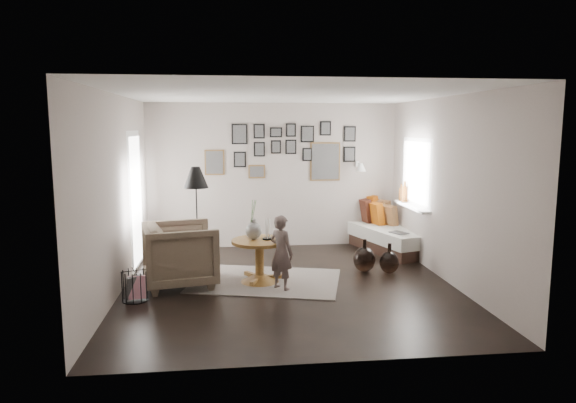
{
  "coord_description": "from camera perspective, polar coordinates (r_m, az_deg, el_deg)",
  "views": [
    {
      "loc": [
        -0.8,
        -6.83,
        2.17
      ],
      "look_at": [
        0.05,
        0.5,
        1.1
      ],
      "focal_mm": 32.0,
      "sensor_mm": 36.0,
      "label": 1
    }
  ],
  "objects": [
    {
      "name": "ground",
      "position": [
        7.21,
        0.06,
        -9.26
      ],
      "size": [
        4.8,
        4.8,
        0.0
      ],
      "primitive_type": "plane",
      "color": "black",
      "rests_on": "ground"
    },
    {
      "name": "floor_lamp",
      "position": [
        7.78,
        -10.19,
        2.22
      ],
      "size": [
        0.37,
        0.37,
        1.59
      ],
      "rotation": [
        0.0,
        0.0,
        0.41
      ],
      "color": "black",
      "rests_on": "ground"
    },
    {
      "name": "demijohn_small",
      "position": [
        7.87,
        11.18,
        -6.62
      ],
      "size": [
        0.29,
        0.29,
        0.46
      ],
      "color": "black",
      "rests_on": "ground"
    },
    {
      "name": "wall_front",
      "position": [
        4.59,
        3.55,
        -2.71
      ],
      "size": [
        4.5,
        0.0,
        4.5
      ],
      "primitive_type": "plane",
      "rotation": [
        -1.57,
        0.0,
        0.0
      ],
      "color": "#A89C93",
      "rests_on": "ground"
    },
    {
      "name": "armchair_cushion",
      "position": [
        7.26,
        -11.59,
        -5.38
      ],
      "size": [
        0.46,
        0.47,
        0.18
      ],
      "primitive_type": "cube",
      "rotation": [
        -0.21,
        0.0,
        0.17
      ],
      "color": "silver",
      "rests_on": "armchair"
    },
    {
      "name": "armchair",
      "position": [
        7.23,
        -11.86,
        -5.79
      ],
      "size": [
        1.14,
        1.12,
        0.88
      ],
      "primitive_type": "imported",
      "rotation": [
        0.0,
        0.0,
        1.78
      ],
      "color": "brown",
      "rests_on": "ground"
    },
    {
      "name": "wall_left",
      "position": [
        7.04,
        -18.45,
        0.72
      ],
      "size": [
        0.0,
        4.8,
        4.8
      ],
      "primitive_type": "plane",
      "rotation": [
        1.57,
        0.0,
        1.57
      ],
      "color": "#A89C93",
      "rests_on": "ground"
    },
    {
      "name": "vase",
      "position": [
        7.17,
        -3.85,
        -2.9
      ],
      "size": [
        0.22,
        0.22,
        0.56
      ],
      "color": "black",
      "rests_on": "pedestal_table"
    },
    {
      "name": "door_left",
      "position": [
        8.24,
        -16.58,
        0.09
      ],
      "size": [
        0.0,
        2.14,
        2.14
      ],
      "color": "white",
      "rests_on": "wall_left"
    },
    {
      "name": "wall_right",
      "position": [
        7.53,
        17.33,
        1.24
      ],
      "size": [
        0.0,
        4.8,
        4.8
      ],
      "primitive_type": "plane",
      "rotation": [
        1.57,
        0.0,
        -1.57
      ],
      "color": "#A89C93",
      "rests_on": "ground"
    },
    {
      "name": "gallery_wall",
      "position": [
        9.29,
        0.12,
        5.62
      ],
      "size": [
        2.74,
        0.03,
        1.08
      ],
      "color": "brown",
      "rests_on": "wall_back"
    },
    {
      "name": "candles",
      "position": [
        7.17,
        -2.32,
        -3.14
      ],
      "size": [
        0.13,
        0.13,
        0.29
      ],
      "color": "black",
      "rests_on": "pedestal_table"
    },
    {
      "name": "daybed",
      "position": [
        9.37,
        10.95,
        -3.48
      ],
      "size": [
        1.33,
        2.02,
        0.92
      ],
      "rotation": [
        0.0,
        0.0,
        0.31
      ],
      "color": "black",
      "rests_on": "ground"
    },
    {
      "name": "window_right",
      "position": [
        8.78,
        13.26,
        -0.07
      ],
      "size": [
        0.15,
        1.32,
        1.3
      ],
      "color": "white",
      "rests_on": "wall_right"
    },
    {
      "name": "pedestal_table",
      "position": [
        7.27,
        -3.17,
        -6.8
      ],
      "size": [
        0.78,
        0.78,
        0.61
      ],
      "rotation": [
        0.0,
        0.0,
        -0.15
      ],
      "color": "brown",
      "rests_on": "ground"
    },
    {
      "name": "child",
      "position": [
        6.89,
        -0.75,
        -5.7
      ],
      "size": [
        0.43,
        0.44,
        1.02
      ],
      "primitive_type": "imported",
      "rotation": [
        0.0,
        0.0,
        2.33
      ],
      "color": "brown",
      "rests_on": "ground"
    },
    {
      "name": "magazine_basket",
      "position": [
        6.82,
        -16.64,
        -8.97
      ],
      "size": [
        0.4,
        0.4,
        0.39
      ],
      "rotation": [
        0.0,
        0.0,
        0.34
      ],
      "color": "black",
      "rests_on": "ground"
    },
    {
      "name": "demijohn_large",
      "position": [
        7.88,
        8.48,
        -6.37
      ],
      "size": [
        0.33,
        0.33,
        0.5
      ],
      "color": "black",
      "rests_on": "ground"
    },
    {
      "name": "ceiling",
      "position": [
        6.89,
        0.07,
        11.83
      ],
      "size": [
        4.8,
        4.8,
        0.0
      ],
      "primitive_type": "plane",
      "rotation": [
        3.14,
        0.0,
        0.0
      ],
      "color": "white",
      "rests_on": "wall_back"
    },
    {
      "name": "wall_sconce",
      "position": [
        9.29,
        8.07,
        3.81
      ],
      "size": [
        0.18,
        0.36,
        0.16
      ],
      "color": "white",
      "rests_on": "wall_back"
    },
    {
      "name": "rug",
      "position": [
        7.39,
        -2.44,
        -8.78
      ],
      "size": [
        2.34,
        1.9,
        0.01
      ],
      "primitive_type": "cube",
      "rotation": [
        0.0,
        0.0,
        -0.26
      ],
      "color": "beige",
      "rests_on": "ground"
    },
    {
      "name": "wall_back",
      "position": [
        9.31,
        -1.65,
        2.88
      ],
      "size": [
        4.5,
        0.0,
        4.5
      ],
      "primitive_type": "plane",
      "rotation": [
        1.57,
        0.0,
        0.0
      ],
      "color": "#A89C93",
      "rests_on": "ground"
    },
    {
      "name": "magazine_on_daybed",
      "position": [
        8.75,
        12.22,
        -3.41
      ],
      "size": [
        0.31,
        0.35,
        0.02
      ],
      "primitive_type": "cube",
      "rotation": [
        0.0,
        0.0,
        0.48
      ],
      "color": "black",
      "rests_on": "daybed"
    }
  ]
}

